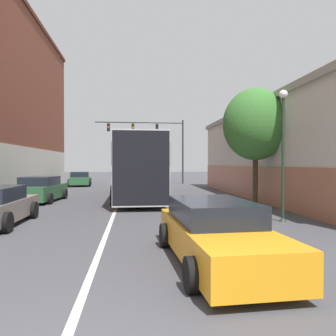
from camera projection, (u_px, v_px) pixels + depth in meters
The scene contains 9 objects.
lane_center_line at pixel (120, 197), 19.90m from camera, with size 0.14×46.87×0.01m.
building_right_storefront at pixel (322, 151), 19.49m from camera, with size 9.36×21.40×5.43m.
bus at pixel (138, 165), 19.66m from camera, with size 2.85×12.03×3.52m.
hatchback_foreground at pixel (215, 233), 6.82m from camera, with size 2.11×4.76×1.27m.
parked_car_left_mid at pixel (80, 179), 30.40m from camera, with size 2.29×4.17×1.30m.
parked_car_left_far at pixel (41, 190), 17.75m from camera, with size 2.21×4.27×1.36m.
traffic_signal_gantry at pixel (154, 136), 33.49m from camera, with size 9.02×0.36×6.56m.
street_lamp at pixel (283, 148), 11.54m from camera, with size 0.30×0.30×4.65m.
street_tree_near at pixel (255, 125), 15.83m from camera, with size 3.16×2.85×5.70m.
Camera 1 is at (0.78, -2.64, 2.05)m, focal length 35.00 mm.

